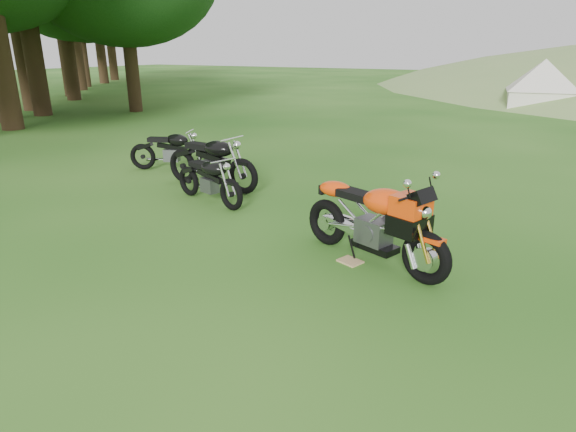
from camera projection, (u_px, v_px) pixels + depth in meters
The scene contains 8 objects.
ground at pixel (299, 293), 5.38m from camera, with size 120.00×120.00×0.00m, color #195111.
treeline at pixel (113, 97), 27.02m from camera, with size 28.00×32.00×14.00m, color black, non-canonical shape.
sport_motorcycle at pixel (373, 215), 5.98m from camera, with size 2.12×0.53×1.27m, color #E33B08, non-canonical shape.
plywood_board at pixel (350, 261), 6.17m from camera, with size 0.28×0.23×0.02m, color tan.
vintage_moto_a at pixel (211, 160), 9.25m from camera, with size 2.12×0.49×1.12m, color black, non-canonical shape.
vintage_moto_b at pixel (209, 178), 8.40m from camera, with size 1.71×0.40×0.90m, color black, non-canonical shape.
vintage_moto_c at pixel (170, 149), 10.65m from camera, with size 1.82×0.42×0.96m, color black, non-canonical shape.
tent_left at pixel (543, 82), 21.33m from camera, with size 2.70×2.70×2.34m, color silver, non-canonical shape.
Camera 1 is at (2.27, -4.22, 2.59)m, focal length 30.00 mm.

